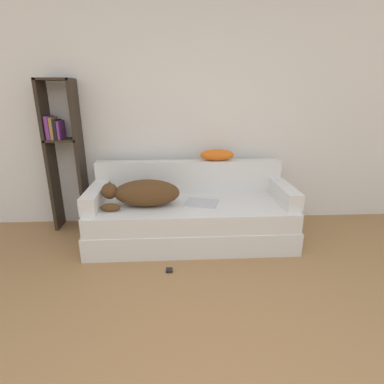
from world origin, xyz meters
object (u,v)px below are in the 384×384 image
laptop (201,203)px  power_adapter (169,270)px  bookshelf (63,149)px  dog (143,193)px  couch (191,222)px  throw_pillow (217,155)px

laptop → power_adapter: bearing=-103.5°
laptop → bookshelf: bookshelf is taller
dog → laptop: dog is taller
bookshelf → dog: bearing=-28.7°
couch → throw_pillow: size_ratio=5.49×
throw_pillow → power_adapter: 1.40m
power_adapter → throw_pillow: bearing=60.7°
couch → dog: (-0.49, -0.07, 0.36)m
dog → bookshelf: 1.11m
laptop → dog: bearing=-159.7°
laptop → throw_pillow: (0.21, 0.40, 0.42)m
laptop → bookshelf: 1.65m
laptop → throw_pillow: 0.62m
dog → couch: bearing=7.9°
dog → laptop: size_ratio=2.03×
couch → throw_pillow: throw_pillow is taller
dog → power_adapter: 0.82m
bookshelf → power_adapter: bearing=-41.6°
couch → power_adapter: couch is taller
dog → throw_pillow: size_ratio=2.02×
laptop → throw_pillow: bearing=79.5°
couch → dog: bearing=-172.1°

